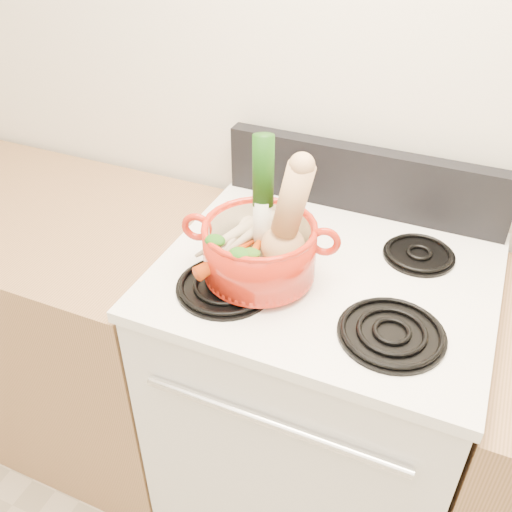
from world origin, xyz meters
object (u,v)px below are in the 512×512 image
at_px(squash, 284,215).
at_px(stove_body, 314,404).
at_px(leek, 263,196).
at_px(dutch_oven, 260,250).

bearing_deg(squash, stove_body, 23.70).
distance_m(stove_body, leek, 0.70).
height_order(stove_body, dutch_oven, dutch_oven).
bearing_deg(squash, leek, 148.26).
distance_m(stove_body, squash, 0.67).
bearing_deg(dutch_oven, squash, 16.65).
bearing_deg(leek, stove_body, -3.45).
bearing_deg(stove_body, leek, -161.16).
bearing_deg(stove_body, squash, -142.03).
relative_size(stove_body, squash, 3.61).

